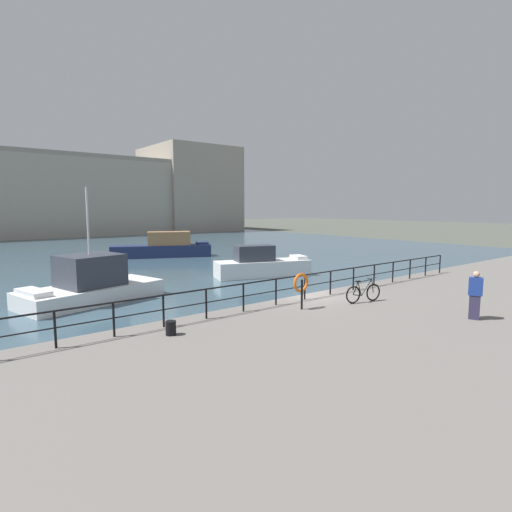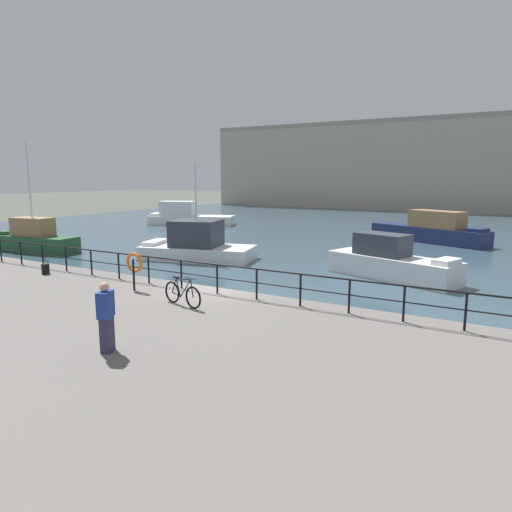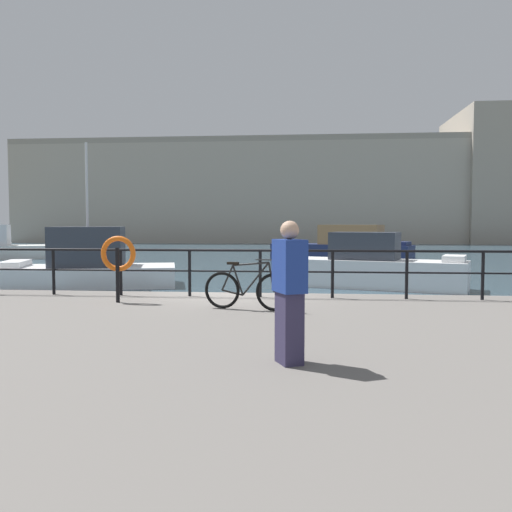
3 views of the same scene
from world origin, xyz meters
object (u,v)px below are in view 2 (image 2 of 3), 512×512
(moored_blue_motorboat, at_px, (35,239))
(parked_bicycle, at_px, (182,294))
(moored_small_launch, at_px, (187,217))
(mooring_bollard, at_px, (46,269))
(moored_white_yacht, at_px, (197,245))
(harbor_building, at_px, (498,164))
(standing_person, at_px, (106,317))
(moored_green_narrowboat, at_px, (431,230))
(moored_cabin_cruiser, at_px, (390,262))
(life_ring_stand, at_px, (134,264))

(moored_blue_motorboat, height_order, parked_bicycle, moored_blue_motorboat)
(moored_small_launch, distance_m, mooring_bollard, 28.86)
(moored_white_yacht, height_order, parked_bicycle, moored_white_yacht)
(harbor_building, xyz_separation_m, standing_person, (-5.23, -69.33, -5.08))
(parked_bicycle, distance_m, mooring_bollard, 8.23)
(harbor_building, xyz_separation_m, moored_green_narrowboat, (-2.71, -39.55, -5.88))
(mooring_bollard, bearing_deg, moored_blue_motorboat, 147.13)
(moored_blue_motorboat, bearing_deg, harbor_building, -119.81)
(moored_cabin_cruiser, relative_size, parked_bicycle, 3.91)
(moored_small_launch, relative_size, moored_green_narrowboat, 0.99)
(moored_white_yacht, bearing_deg, moored_blue_motorboat, 1.28)
(harbor_building, distance_m, parked_bicycle, 65.89)
(moored_white_yacht, xyz_separation_m, parked_bicycle, (7.67, -10.90, 0.38))
(life_ring_stand, bearing_deg, moored_small_launch, 124.84)
(moored_green_narrowboat, bearing_deg, moored_cabin_cruiser, -64.44)
(moored_cabin_cruiser, height_order, moored_small_launch, moored_small_launch)
(moored_blue_motorboat, height_order, standing_person, moored_blue_motorboat)
(moored_blue_motorboat, xyz_separation_m, standing_person, (19.73, -11.78, 0.87))
(parked_bicycle, bearing_deg, harbor_building, 96.76)
(moored_small_launch, height_order, moored_green_narrowboat, moored_small_launch)
(harbor_building, xyz_separation_m, mooring_bollard, (-14.34, -64.41, -5.73))
(moored_green_narrowboat, relative_size, parked_bicycle, 5.33)
(moored_small_launch, relative_size, mooring_bollard, 20.88)
(moored_white_yacht, height_order, standing_person, moored_white_yacht)
(moored_blue_motorboat, xyz_separation_m, life_ring_stand, (15.98, -7.04, 0.98))
(harbor_building, distance_m, moored_cabin_cruiser, 54.30)
(parked_bicycle, bearing_deg, mooring_bollard, -174.46)
(moored_white_yacht, distance_m, moored_small_launch, 20.73)
(moored_blue_motorboat, xyz_separation_m, moored_small_launch, (-2.16, 19.01, -0.02))
(moored_white_yacht, height_order, life_ring_stand, moored_white_yacht)
(moored_white_yacht, xyz_separation_m, mooring_bollard, (-0.50, -9.96, 0.21))
(moored_small_launch, distance_m, standing_person, 37.79)
(moored_green_narrowboat, xyz_separation_m, life_ring_stand, (-6.27, -25.04, 0.91))
(moored_white_yacht, bearing_deg, life_ring_stand, 101.33)
(life_ring_stand, bearing_deg, standing_person, -51.65)
(moored_small_launch, relative_size, parked_bicycle, 5.27)
(parked_bicycle, relative_size, standing_person, 1.03)
(standing_person, bearing_deg, harbor_building, 60.75)
(moored_cabin_cruiser, distance_m, parked_bicycle, 12.09)
(moored_small_launch, xyz_separation_m, moored_green_narrowboat, (24.41, -1.01, 0.08))
(moored_blue_motorboat, xyz_separation_m, moored_green_narrowboat, (22.25, 18.00, 0.07))
(moored_small_launch, distance_m, life_ring_stand, 31.76)
(moored_green_narrowboat, distance_m, mooring_bollard, 27.45)
(moored_cabin_cruiser, xyz_separation_m, standing_person, (-2.93, -15.41, 0.94))
(moored_small_launch, bearing_deg, moored_blue_motorboat, 75.28)
(life_ring_stand, relative_size, standing_person, 0.83)
(moored_white_yacht, distance_m, moored_blue_motorboat, 11.54)
(moored_small_launch, distance_m, parked_bicycle, 34.04)
(moored_white_yacht, relative_size, standing_person, 4.32)
(mooring_bollard, height_order, life_ring_stand, life_ring_stand)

